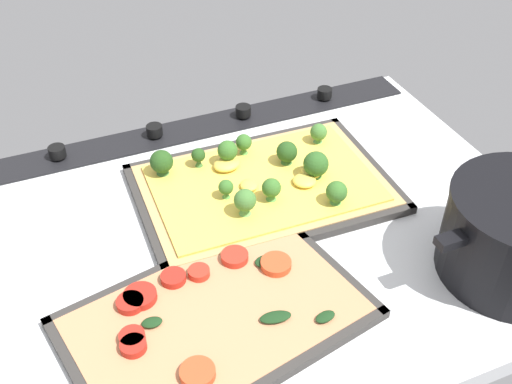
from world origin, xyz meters
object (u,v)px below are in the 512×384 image
object	(u,v)px
baking_tray_back	(217,320)
broccoli_pizza	(264,181)
baking_tray_front	(264,190)
veggie_pizza_back	(212,314)

from	to	relation	value
baking_tray_back	broccoli_pizza	bearing A→B (deg)	-125.72
baking_tray_front	veggie_pizza_back	world-z (taller)	veggie_pizza_back
broccoli_pizza	veggie_pizza_back	size ratio (longest dim) A/B	0.98
veggie_pizza_back	baking_tray_back	bearing A→B (deg)	130.49
veggie_pizza_back	baking_tray_front	bearing A→B (deg)	-127.14
broccoli_pizza	baking_tray_front	bearing A→B (deg)	69.69
baking_tray_front	broccoli_pizza	distance (cm)	1.57
broccoli_pizza	baking_tray_back	world-z (taller)	broccoli_pizza
baking_tray_back	veggie_pizza_back	world-z (taller)	veggie_pizza_back
baking_tray_front	veggie_pizza_back	xyz separation A→B (cm)	(15.86, 20.95, 0.75)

